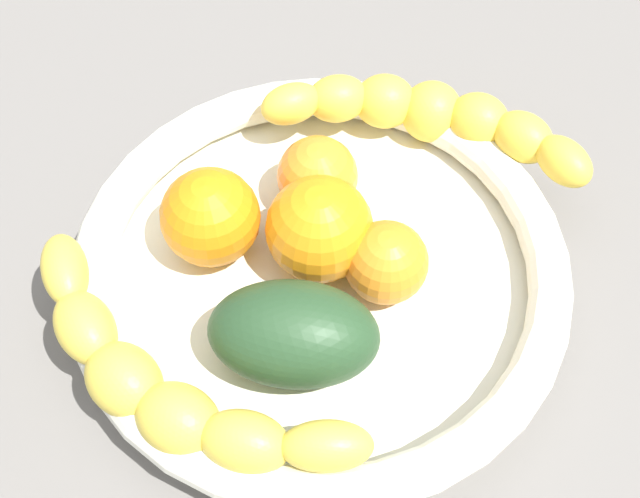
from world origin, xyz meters
The scene contains 9 objects.
kitchen_counter centered at (0.00, 0.00, 1.50)cm, with size 120.00×120.00×3.00cm, color #66625E.
fruit_bowl centered at (0.00, 0.00, 5.28)cm, with size 30.38×30.38×4.43cm.
banana_draped_left centered at (8.73, 8.16, 7.44)cm, with size 18.83×15.30×4.16cm.
banana_draped_right centered at (-7.58, -10.55, 7.53)cm, with size 21.84×10.79×4.81cm.
orange_front centered at (-3.89, 0.75, 7.34)cm, with size 5.06×5.06×5.06cm, color orange.
orange_mid_left centered at (6.57, -2.46, 7.87)cm, with size 6.13×6.13×6.13cm, color orange.
orange_mid_right centered at (-0.21, -1.27, 8.06)cm, with size 6.51×6.51×6.51cm, color orange.
orange_rear centered at (-0.27, -5.79, 7.40)cm, with size 5.19×5.19×5.19cm, color orange.
avocado_dark centered at (1.62, 5.49, 7.65)cm, with size 9.66×6.21×5.69cm, color #234224.
Camera 1 is at (0.73, 26.21, 47.70)cm, focal length 45.45 mm.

